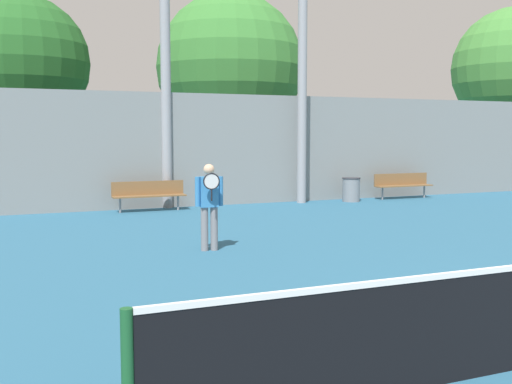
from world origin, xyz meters
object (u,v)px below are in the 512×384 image
object	(u,v)px
bench_courtside_far	(149,192)
tree_green_tall	(21,63)
tennis_player	(209,202)
tree_dark_dense	(230,68)
bench_courtside_near	(402,183)
light_pole_near_left	(303,12)
light_pole_center_back	(165,27)
trash_bin	(351,189)

from	to	relation	value
bench_courtside_far	tree_green_tall	size ratio (longest dim) A/B	0.29
tennis_player	tree_dark_dense	bearing A→B (deg)	76.96
bench_courtside_near	light_pole_near_left	distance (m)	6.69
bench_courtside_near	tree_dark_dense	xyz separation A→B (m)	(-3.58, 7.44, 4.51)
bench_courtside_near	light_pole_center_back	world-z (taller)	light_pole_center_back
bench_courtside_near	trash_bin	xyz separation A→B (m)	(-2.14, -0.14, -0.14)
bench_courtside_far	trash_bin	distance (m)	6.71
trash_bin	tree_green_tall	size ratio (longest dim) A/B	0.11
bench_courtside_far	trash_bin	size ratio (longest dim) A/B	2.65
light_pole_near_left	tree_dark_dense	xyz separation A→B (m)	(0.24, 7.26, -0.98)
light_pole_near_left	tree_dark_dense	distance (m)	7.33
tree_green_tall	tennis_player	bearing A→B (deg)	-77.10
tree_dark_dense	bench_courtside_near	bearing A→B (deg)	-64.30
bench_courtside_near	light_pole_near_left	xyz separation A→B (m)	(-3.82, 0.18, 5.49)
bench_courtside_far	light_pole_near_left	distance (m)	7.45
tennis_player	tree_green_tall	bearing A→B (deg)	111.73
light_pole_center_back	tree_dark_dense	bearing A→B (deg)	56.32
tree_green_tall	light_pole_center_back	bearing A→B (deg)	-56.18
bench_courtside_far	bench_courtside_near	bearing A→B (deg)	0.00
tennis_player	light_pole_center_back	xyz separation A→B (m)	(0.94, 6.87, 4.41)
bench_courtside_far	tree_dark_dense	size ratio (longest dim) A/B	0.26
tree_green_tall	tree_dark_dense	bearing A→B (deg)	7.89
bench_courtside_near	tree_green_tall	size ratio (longest dim) A/B	0.30
bench_courtside_near	bench_courtside_far	xyz separation A→B (m)	(-8.85, -0.00, -0.00)
tennis_player	bench_courtside_far	bearing A→B (deg)	96.61
bench_courtside_near	trash_bin	size ratio (longest dim) A/B	2.74
light_pole_near_left	tennis_player	bearing A→B (deg)	-129.16
light_pole_center_back	bench_courtside_near	bearing A→B (deg)	-4.04
light_pole_near_left	trash_bin	size ratio (longest dim) A/B	13.61
trash_bin	tree_dark_dense	xyz separation A→B (m)	(-1.44, 7.58, 4.65)
light_pole_near_left	tree_green_tall	distance (m)	10.26
light_pole_near_left	light_pole_center_back	bearing A→B (deg)	174.81
bench_courtside_near	bench_courtside_far	size ratio (longest dim) A/B	1.03
light_pole_center_back	tree_green_tall	xyz separation A→B (m)	(-3.82, 5.70, -0.60)
trash_bin	bench_courtside_near	bearing A→B (deg)	3.71
light_pole_center_back	tree_green_tall	distance (m)	6.89
light_pole_near_left	light_pole_center_back	size ratio (longest dim) A/B	1.14
bench_courtside_near	tree_green_tall	world-z (taller)	tree_green_tall
bench_courtside_far	trash_bin	bearing A→B (deg)	-1.19
tree_dark_dense	light_pole_near_left	bearing A→B (deg)	-91.87
trash_bin	tree_green_tall	bearing A→B (deg)	146.88
tennis_player	bench_courtside_far	size ratio (longest dim) A/B	0.79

